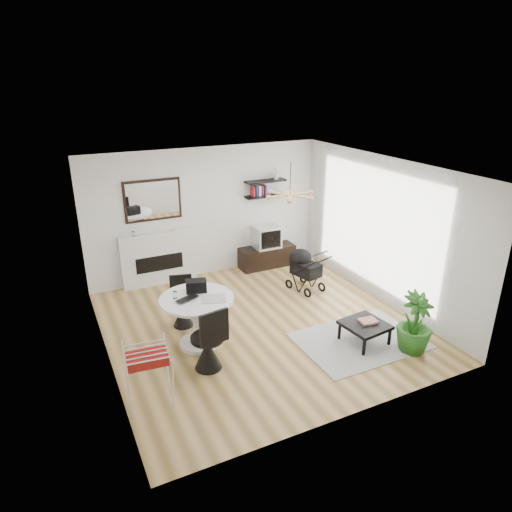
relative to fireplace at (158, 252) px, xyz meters
name	(u,v)px	position (x,y,z in m)	size (l,w,h in m)	color
floor	(260,325)	(1.10, -2.42, -0.69)	(5.00, 5.00, 0.00)	olive
ceiling	(260,169)	(1.10, -2.42, 2.01)	(5.00, 5.00, 0.00)	white
wall_back	(207,213)	(1.10, 0.08, 0.66)	(5.00, 5.00, 0.00)	white
wall_left	(99,280)	(-1.40, -2.42, 0.66)	(5.00, 5.00, 0.00)	white
wall_right	(382,231)	(3.60, -2.42, 0.66)	(5.00, 5.00, 0.00)	white
sheer_curtain	(371,228)	(3.50, -2.22, 0.66)	(0.04, 3.60, 2.60)	white
fireplace	(158,252)	(0.00, 0.00, 0.00)	(1.50, 0.17, 2.16)	white
shelf_lower	(265,196)	(2.40, -0.05, 0.91)	(0.90, 0.25, 0.04)	black
shelf_upper	(265,181)	(2.40, -0.05, 1.23)	(0.90, 0.25, 0.04)	black
pendant_lamp	(290,195)	(1.80, -2.12, 1.46)	(0.90, 0.90, 0.10)	tan
tv_console	(267,256)	(2.40, -0.15, -0.45)	(1.25, 0.44, 0.47)	black
crt_tv	(266,236)	(2.37, -0.16, 0.03)	(0.56, 0.49, 0.49)	silver
dining_table	(197,314)	(-0.05, -2.55, -0.13)	(1.15, 1.15, 0.84)	white
laptop	(190,300)	(-0.18, -2.60, 0.17)	(0.37, 0.24, 0.03)	black
black_bag	(196,286)	(0.02, -2.34, 0.25)	(0.32, 0.19, 0.19)	black
newspaper	(213,299)	(0.17, -2.70, 0.16)	(0.37, 0.31, 0.01)	beige
drinking_glass	(175,295)	(-0.34, -2.41, 0.21)	(0.07, 0.07, 0.11)	white
chair_far	(183,311)	(-0.08, -1.84, -0.41)	(0.44, 0.45, 0.87)	black
chair_near	(208,349)	(-0.12, -3.21, -0.36)	(0.50, 0.52, 1.03)	black
drying_rack	(149,378)	(-1.08, -3.67, -0.24)	(0.62, 0.59, 0.86)	white
stroller	(304,271)	(2.53, -1.51, -0.30)	(0.61, 0.80, 0.91)	black
rug	(359,341)	(2.33, -3.58, -0.68)	(1.95, 1.41, 0.01)	#AAAAAA
coffee_table	(365,325)	(2.37, -3.63, -0.38)	(0.72, 0.72, 0.33)	black
magazines	(368,321)	(2.43, -3.62, -0.32)	(0.27, 0.22, 0.04)	#CA323D
potted_plant	(415,323)	(2.90, -4.14, -0.20)	(0.54, 0.54, 0.97)	#26621C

